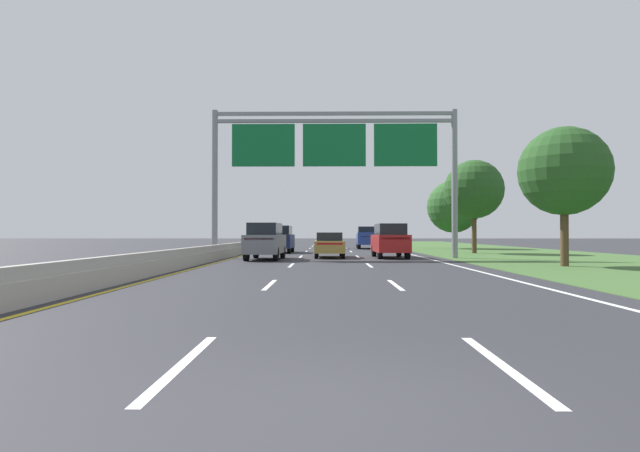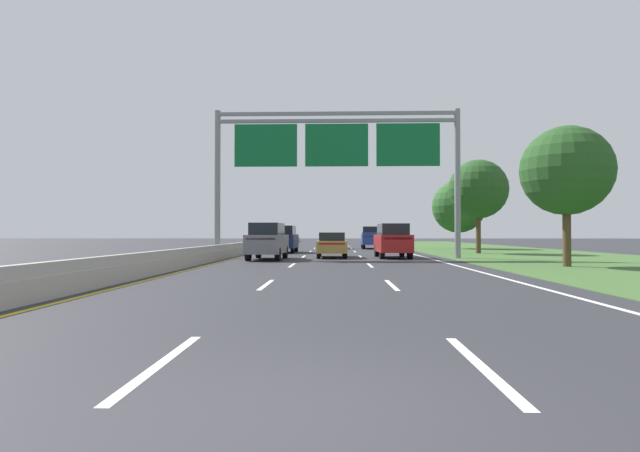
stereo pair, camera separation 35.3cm
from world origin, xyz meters
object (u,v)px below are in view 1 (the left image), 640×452
at_px(roadside_tree_mid, 474,190).
at_px(roadside_tree_far, 453,207).
at_px(roadside_tree_near, 564,171).
at_px(car_grey_left_lane_suv, 265,241).
at_px(car_navy_left_lane_suv, 280,239).
at_px(overhead_sign_gantry, 334,152).
at_px(car_darkgreen_centre_lane_sedan, 328,240).
at_px(car_gold_centre_lane_sedan, 329,244).
at_px(pickup_truck_blue, 367,238).
at_px(car_red_right_lane_suv, 390,240).

xyz_separation_m(roadside_tree_mid, roadside_tree_far, (1.38, 11.60, -0.68)).
bearing_deg(roadside_tree_near, car_grey_left_lane_suv, 157.76).
xyz_separation_m(car_navy_left_lane_suv, roadside_tree_mid, (14.79, -1.40, 3.73)).
bearing_deg(overhead_sign_gantry, car_darkgreen_centre_lane_sedan, 90.97).
xyz_separation_m(overhead_sign_gantry, car_darkgreen_centre_lane_sedan, (-0.33, 19.44, -5.66)).
xyz_separation_m(car_navy_left_lane_suv, car_gold_centre_lane_sedan, (3.81, -7.88, -0.28)).
height_order(car_gold_centre_lane_sedan, roadside_tree_far, roadside_tree_far).
distance_m(car_navy_left_lane_suv, roadside_tree_near, 22.13).
height_order(pickup_truck_blue, car_navy_left_lane_suv, pickup_truck_blue).
relative_size(overhead_sign_gantry, car_gold_centre_lane_sedan, 3.41).
bearing_deg(roadside_tree_mid, car_gold_centre_lane_sedan, -149.44).
distance_m(car_darkgreen_centre_lane_sedan, roadside_tree_far, 12.84).
xyz_separation_m(overhead_sign_gantry, roadside_tree_near, (10.41, -7.53, -2.12)).
height_order(car_darkgreen_centre_lane_sedan, roadside_tree_far, roadside_tree_far).
xyz_separation_m(car_darkgreen_centre_lane_sedan, car_red_right_lane_suv, (3.81, -18.70, 0.28)).
bearing_deg(car_grey_left_lane_suv, car_red_right_lane_suv, -70.88).
relative_size(car_darkgreen_centre_lane_sedan, car_grey_left_lane_suv, 0.93).
bearing_deg(roadside_tree_mid, car_darkgreen_centre_lane_sedan, 132.56).
xyz_separation_m(car_red_right_lane_suv, roadside_tree_mid, (7.21, 6.71, 3.73)).
relative_size(car_grey_left_lane_suv, car_gold_centre_lane_sedan, 1.08).
height_order(car_navy_left_lane_suv, roadside_tree_far, roadside_tree_far).
relative_size(roadside_tree_mid, roadside_tree_far, 1.05).
relative_size(pickup_truck_blue, car_darkgreen_centre_lane_sedan, 1.23).
bearing_deg(car_navy_left_lane_suv, overhead_sign_gantry, -154.37).
height_order(pickup_truck_blue, car_red_right_lane_suv, pickup_truck_blue).
relative_size(car_grey_left_lane_suv, roadside_tree_far, 0.71).
bearing_deg(car_navy_left_lane_suv, car_grey_left_lane_suv, -178.77).
xyz_separation_m(pickup_truck_blue, roadside_tree_near, (6.85, -27.07, 3.28)).
height_order(car_darkgreen_centre_lane_sedan, roadside_tree_near, roadside_tree_near).
height_order(car_red_right_lane_suv, roadside_tree_mid, roadside_tree_mid).
height_order(overhead_sign_gantry, roadside_tree_mid, overhead_sign_gantry).
bearing_deg(roadside_tree_near, car_red_right_lane_suv, 129.99).
xyz_separation_m(car_darkgreen_centre_lane_sedan, roadside_tree_near, (10.74, -26.97, 3.54)).
bearing_deg(roadside_tree_mid, overhead_sign_gantry, -145.12).
bearing_deg(roadside_tree_near, car_darkgreen_centre_lane_sedan, 111.72).
distance_m(overhead_sign_gantry, roadside_tree_mid, 13.13).
bearing_deg(pickup_truck_blue, roadside_tree_near, -164.12).
relative_size(roadside_tree_near, roadside_tree_mid, 0.91).
distance_m(pickup_truck_blue, car_grey_left_lane_suv, 22.49).
relative_size(car_navy_left_lane_suv, roadside_tree_near, 0.74).
relative_size(car_grey_left_lane_suv, roadside_tree_mid, 0.67).
distance_m(car_grey_left_lane_suv, roadside_tree_far, 26.37).
xyz_separation_m(pickup_truck_blue, car_grey_left_lane_suv, (-7.58, -21.17, 0.02)).
height_order(car_darkgreen_centre_lane_sedan, car_grey_left_lane_suv, car_grey_left_lane_suv).
height_order(car_grey_left_lane_suv, car_red_right_lane_suv, same).
height_order(car_red_right_lane_suv, car_navy_left_lane_suv, same).
height_order(overhead_sign_gantry, car_red_right_lane_suv, overhead_sign_gantry).
height_order(overhead_sign_gantry, pickup_truck_blue, overhead_sign_gantry).
bearing_deg(roadside_tree_far, car_red_right_lane_suv, -115.11).
xyz_separation_m(car_darkgreen_centre_lane_sedan, roadside_tree_mid, (11.01, -12.00, 4.01)).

